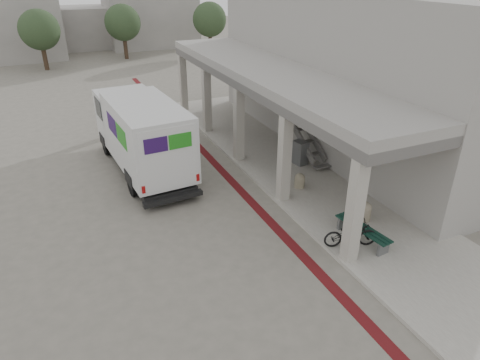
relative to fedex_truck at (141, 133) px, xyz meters
name	(u,v)px	position (x,y,z in m)	size (l,w,h in m)	color
ground	(237,219)	(1.98, -5.27, -1.69)	(120.00, 120.00, 0.00)	#676358
bike_lane_stripe	(239,189)	(2.98, -3.27, -1.68)	(0.35, 40.00, 0.01)	#541013
sidewalk	(332,195)	(5.98, -5.27, -1.63)	(4.40, 28.00, 0.12)	gray
transit_building	(333,75)	(8.82, -0.77, 1.71)	(7.60, 17.00, 7.00)	gray
distant_backdrop	(62,24)	(-0.86, 30.62, 1.02)	(28.00, 10.00, 6.50)	gray
tree_left	(39,30)	(-3.02, 22.73, 1.49)	(3.20, 3.20, 4.80)	#38281C
tree_mid	(123,23)	(3.98, 24.73, 1.49)	(3.20, 3.20, 4.80)	#38281C
tree_right	(210,20)	(11.98, 23.73, 1.49)	(3.20, 3.20, 4.80)	#38281C
fedex_truck	(141,133)	(0.00, 0.00, 0.00)	(2.80, 7.56, 3.17)	black
bench	(363,231)	(5.02, -8.20, -1.22)	(0.70, 2.08, 0.48)	slate
bollard_near	(364,211)	(5.86, -7.24, -1.22)	(0.46, 0.46, 0.69)	gray
bollard_far	(300,180)	(5.11, -4.28, -1.27)	(0.39, 0.39, 0.59)	gray
utility_cabinet	(300,153)	(6.28, -2.37, -1.05)	(0.46, 0.62, 1.03)	slate
bicycle_black	(351,234)	(4.48, -8.28, -1.13)	(0.58, 1.65, 0.87)	black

